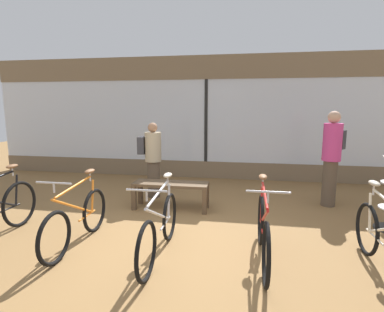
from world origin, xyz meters
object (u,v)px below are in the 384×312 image
bicycle_left (77,219)px  bicycle_right (263,231)px  bicycle_center (160,228)px  customer_near_rack (152,158)px  display_bench (171,187)px  customer_by_window (332,155)px

bicycle_left → bicycle_right: bearing=-0.3°
bicycle_left → bicycle_right: (2.49, -0.01, 0.02)m
bicycle_center → bicycle_left: bearing=174.7°
bicycle_right → customer_near_rack: bearing=132.1°
bicycle_center → customer_near_rack: customer_near_rack is taller
display_bench → customer_by_window: bearing=13.4°
bicycle_left → display_bench: bicycle_left is taller
customer_near_rack → bicycle_right: bearing=-47.9°
bicycle_right → customer_by_window: bearing=59.8°
customer_near_rack → customer_by_window: size_ratio=0.87×
display_bench → bicycle_center: bearing=-80.6°
bicycle_right → bicycle_center: bearing=-175.6°
customer_near_rack → customer_by_window: (3.54, 0.03, 0.14)m
bicycle_left → bicycle_right: bicycle_right is taller
bicycle_center → display_bench: bicycle_center is taller
display_bench → customer_near_rack: bearing=129.4°
bicycle_left → display_bench: bearing=61.6°
bicycle_center → display_bench: size_ratio=1.24×
bicycle_right → customer_by_window: customer_by_window is taller
bicycle_center → bicycle_right: size_ratio=1.01×
bicycle_center → bicycle_right: (1.29, 0.10, 0.01)m
bicycle_center → customer_by_window: 3.71m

